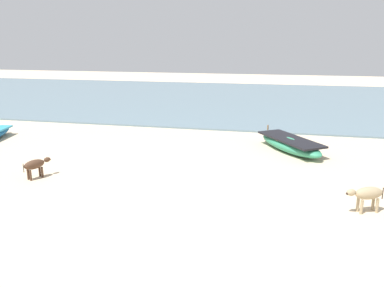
% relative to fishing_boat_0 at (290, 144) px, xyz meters
% --- Properties ---
extents(ground, '(80.00, 80.00, 0.00)m').
position_rel_fishing_boat_0_xyz_m(ground, '(-2.43, -5.42, -0.28)').
color(ground, beige).
extents(sea_water, '(60.00, 20.00, 0.08)m').
position_rel_fishing_boat_0_xyz_m(sea_water, '(-2.43, 12.80, -0.24)').
color(sea_water, slate).
rests_on(sea_water, ground).
extents(fishing_boat_0, '(2.77, 3.33, 0.71)m').
position_rel_fishing_boat_0_xyz_m(fishing_boat_0, '(0.00, 0.00, 0.00)').
color(fishing_boat_0, '#338C66').
rests_on(fishing_boat_0, ground).
extents(calf_near_dark, '(0.55, 0.86, 0.59)m').
position_rel_fishing_boat_0_xyz_m(calf_near_dark, '(-7.55, -4.73, 0.14)').
color(calf_near_dark, '#4C3323').
rests_on(calf_near_dark, ground).
extents(calf_far_dun, '(0.96, 0.57, 0.64)m').
position_rel_fishing_boat_0_xyz_m(calf_far_dun, '(1.70, -5.13, 0.19)').
color(calf_far_dun, tan).
rests_on(calf_far_dun, ground).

